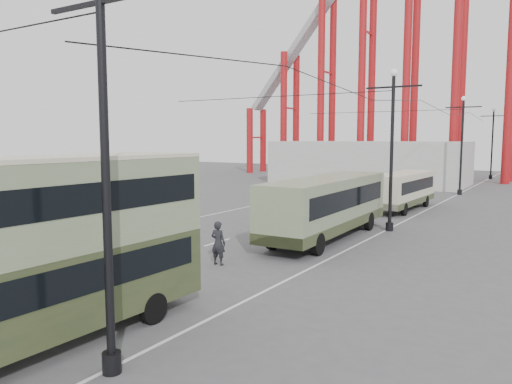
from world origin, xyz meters
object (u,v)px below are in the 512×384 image
Objects in this scene: single_decker_green at (327,204)px; single_decker_cream at (403,189)px; lamp_post_near at (101,23)px; pedestrian at (218,243)px; double_decker_bus at (49,242)px.

single_decker_green is 1.29× the size of single_decker_cream.
pedestrian is at bearing 112.26° from lamp_post_near.
pedestrian is at bearing -103.03° from single_decker_green.
lamp_post_near reaches higher than double_decker_bus.
double_decker_bus is at bearing 174.15° from lamp_post_near.
single_decker_green is 7.93m from pedestrian.
double_decker_bus is at bearing 95.36° from pedestrian.
single_decker_green is at bearing -89.82° from single_decker_cream.
lamp_post_near is at bearing -83.91° from single_decker_green.
single_decker_green reaches higher than pedestrian.
lamp_post_near reaches higher than single_decker_cream.
lamp_post_near reaches higher than pedestrian.
lamp_post_near is 12.20m from pedestrian.
double_decker_bus is 29.88m from single_decker_cream.
pedestrian is at bearing -93.53° from single_decker_cream.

